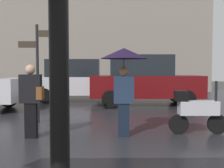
{
  "coord_description": "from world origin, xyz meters",
  "views": [
    {
      "loc": [
        0.53,
        -2.17,
        1.52
      ],
      "look_at": [
        0.6,
        4.65,
        1.14
      ],
      "focal_mm": 44.07,
      "sensor_mm": 36.0,
      "label": 1
    }
  ],
  "objects_px": {
    "pedestrian_with_bag": "(31,97)",
    "parked_car_right": "(144,80)",
    "parked_car_left": "(77,80)",
    "pedestrian_with_umbrella": "(124,65)",
    "street_signpost": "(38,63)",
    "parked_scooter": "(196,110)"
  },
  "relations": [
    {
      "from": "pedestrian_with_bag",
      "to": "parked_scooter",
      "type": "distance_m",
      "value": 3.76
    },
    {
      "from": "parked_car_left",
      "to": "pedestrian_with_bag",
      "type": "bearing_deg",
      "value": 81.39
    },
    {
      "from": "pedestrian_with_bag",
      "to": "parked_scooter",
      "type": "relative_size",
      "value": 1.18
    },
    {
      "from": "parked_scooter",
      "to": "pedestrian_with_bag",
      "type": "bearing_deg",
      "value": 175.03
    },
    {
      "from": "parked_scooter",
      "to": "pedestrian_with_umbrella",
      "type": "bearing_deg",
      "value": 177.26
    },
    {
      "from": "pedestrian_with_bag",
      "to": "street_signpost",
      "type": "height_order",
      "value": "street_signpost"
    },
    {
      "from": "pedestrian_with_umbrella",
      "to": "parked_car_left",
      "type": "relative_size",
      "value": 0.45
    },
    {
      "from": "pedestrian_with_umbrella",
      "to": "parked_scooter",
      "type": "height_order",
      "value": "pedestrian_with_umbrella"
    },
    {
      "from": "parked_car_right",
      "to": "parked_car_left",
      "type": "bearing_deg",
      "value": 146.67
    },
    {
      "from": "pedestrian_with_umbrella",
      "to": "parked_car_right",
      "type": "xyz_separation_m",
      "value": [
        1.14,
        5.36,
        -0.56
      ]
    },
    {
      "from": "parked_car_right",
      "to": "street_signpost",
      "type": "bearing_deg",
      "value": -140.06
    },
    {
      "from": "parked_scooter",
      "to": "street_signpost",
      "type": "bearing_deg",
      "value": 151.17
    },
    {
      "from": "parked_car_left",
      "to": "pedestrian_with_umbrella",
      "type": "bearing_deg",
      "value": 98.07
    },
    {
      "from": "pedestrian_with_umbrella",
      "to": "parked_car_left",
      "type": "height_order",
      "value": "pedestrian_with_umbrella"
    },
    {
      "from": "pedestrian_with_umbrella",
      "to": "pedestrian_with_bag",
      "type": "height_order",
      "value": "pedestrian_with_umbrella"
    },
    {
      "from": "pedestrian_with_bag",
      "to": "parked_car_right",
      "type": "distance_m",
      "value": 6.32
    },
    {
      "from": "parked_car_left",
      "to": "parked_car_right",
      "type": "distance_m",
      "value": 3.3
    },
    {
      "from": "parked_car_left",
      "to": "parked_car_right",
      "type": "xyz_separation_m",
      "value": [
        2.97,
        -1.44,
        0.06
      ]
    },
    {
      "from": "parked_car_left",
      "to": "street_signpost",
      "type": "xyz_separation_m",
      "value": [
        -0.49,
        -5.21,
        0.69
      ]
    },
    {
      "from": "parked_scooter",
      "to": "parked_car_right",
      "type": "bearing_deg",
      "value": 86.37
    },
    {
      "from": "parked_car_left",
      "to": "street_signpost",
      "type": "bearing_deg",
      "value": 77.63
    },
    {
      "from": "pedestrian_with_bag",
      "to": "parked_car_right",
      "type": "relative_size",
      "value": 0.35
    }
  ]
}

